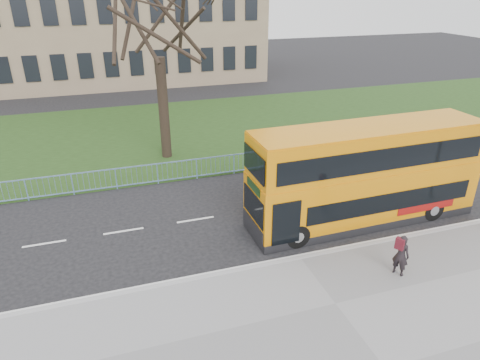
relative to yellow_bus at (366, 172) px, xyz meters
name	(u,v)px	position (x,y,z in m)	size (l,w,h in m)	color
ground	(283,238)	(-3.73, -0.39, -2.20)	(120.00, 120.00, 0.00)	black
kerb	(300,259)	(-3.73, -1.94, -2.13)	(80.00, 0.20, 0.14)	#9B9B9E
grass_verge	(201,129)	(-3.73, 13.91, -2.16)	(80.00, 15.40, 0.08)	#1E3513
guard_railing	(234,164)	(-3.73, 6.21, -1.65)	(40.00, 0.12, 1.10)	#7BA5DB
bare_tree	(158,36)	(-6.73, 9.61, 4.53)	(9.30, 9.30, 13.29)	black
civic_building	(102,6)	(-8.73, 34.61, 4.80)	(30.00, 15.00, 14.00)	#836C53
yellow_bus	(366,172)	(0.00, 0.00, 0.00)	(9.81, 2.51, 4.10)	orange
pedestrian	(401,255)	(-0.94, -3.83, -1.32)	(0.56, 0.36, 1.52)	black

